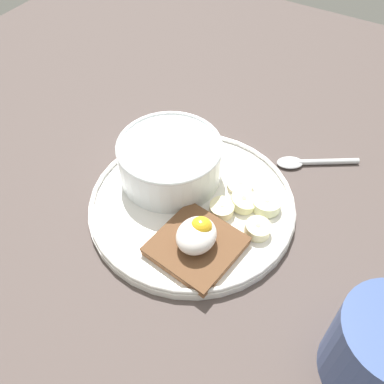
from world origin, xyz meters
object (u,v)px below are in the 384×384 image
(banana_slice_front, at_px, (240,184))
(banana_slice_left, at_px, (243,201))
(toast_slice, at_px, (196,246))
(banana_slice_back, at_px, (266,204))
(spoon, at_px, (307,162))
(coffee_mug, at_px, (383,351))
(oatmeal_bowl, at_px, (170,161))
(banana_slice_inner, at_px, (259,227))
(banana_slice_right, at_px, (222,209))
(poached_egg, at_px, (197,234))

(banana_slice_front, distance_m, banana_slice_left, 0.03)
(toast_slice, bearing_deg, banana_slice_back, 156.20)
(toast_slice, height_order, spoon, toast_slice)
(toast_slice, xyz_separation_m, spoon, (-0.21, 0.06, -0.01))
(banana_slice_front, bearing_deg, coffee_mug, 56.22)
(oatmeal_bowl, xyz_separation_m, spoon, (-0.12, 0.14, -0.03))
(coffee_mug, xyz_separation_m, spoon, (-0.23, -0.15, -0.04))
(banana_slice_front, relative_size, spoon, 0.45)
(banana_slice_inner, bearing_deg, banana_slice_back, -169.19)
(banana_slice_back, height_order, banana_slice_inner, same)
(toast_slice, relative_size, banana_slice_inner, 2.39)
(banana_slice_right, height_order, banana_slice_inner, same)
(toast_slice, distance_m, coffee_mug, 0.21)
(oatmeal_bowl, relative_size, poached_egg, 2.67)
(banana_slice_back, height_order, banana_slice_right, same)
(toast_slice, bearing_deg, banana_slice_left, 168.89)
(oatmeal_bowl, distance_m, banana_slice_back, 0.13)
(banana_slice_front, bearing_deg, oatmeal_bowl, -72.03)
(banana_slice_front, height_order, banana_slice_inner, banana_slice_inner)
(banana_slice_front, distance_m, banana_slice_back, 0.05)
(poached_egg, bearing_deg, oatmeal_bowl, -132.63)
(toast_slice, bearing_deg, oatmeal_bowl, -133.20)
(banana_slice_right, distance_m, coffee_mug, 0.23)
(banana_slice_front, xyz_separation_m, banana_slice_right, (0.05, -0.00, 0.00))
(coffee_mug, height_order, spoon, coffee_mug)
(banana_slice_back, bearing_deg, banana_slice_right, -51.58)
(banana_slice_inner, bearing_deg, banana_slice_front, -135.25)
(oatmeal_bowl, xyz_separation_m, coffee_mug, (0.11, 0.29, 0.01))
(coffee_mug, bearing_deg, banana_slice_back, -127.16)
(banana_slice_front, distance_m, spoon, 0.11)
(oatmeal_bowl, xyz_separation_m, banana_slice_front, (-0.03, 0.09, -0.02))
(banana_slice_back, xyz_separation_m, coffee_mug, (0.12, 0.16, 0.03))
(banana_slice_inner, bearing_deg, poached_egg, -39.77)
(toast_slice, bearing_deg, banana_slice_front, -179.79)
(toast_slice, xyz_separation_m, banana_slice_back, (-0.10, 0.04, 0.00))
(toast_slice, height_order, banana_slice_front, same)
(toast_slice, height_order, banana_slice_inner, banana_slice_inner)
(banana_slice_right, xyz_separation_m, banana_slice_inner, (0.00, 0.05, 0.00))
(banana_slice_back, relative_size, spoon, 0.45)
(banana_slice_left, bearing_deg, poached_egg, -11.05)
(poached_egg, bearing_deg, spoon, 164.63)
(oatmeal_bowl, bearing_deg, banana_slice_back, 96.20)
(toast_slice, height_order, coffee_mug, coffee_mug)
(banana_slice_right, relative_size, coffee_mug, 0.45)
(banana_slice_front, height_order, coffee_mug, coffee_mug)
(banana_slice_left, relative_size, spoon, 0.43)
(poached_egg, bearing_deg, banana_slice_right, -178.79)
(banana_slice_back, distance_m, spoon, 0.11)
(banana_slice_right, xyz_separation_m, spoon, (-0.14, 0.06, -0.01))
(banana_slice_left, height_order, banana_slice_inner, banana_slice_left)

